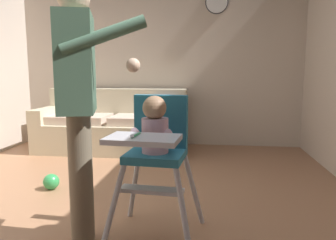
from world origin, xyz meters
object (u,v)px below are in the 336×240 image
object	(u,v)px
couch	(114,127)
toy_ball	(51,182)
wall_clock	(217,2)
high_chair	(156,140)
adult_standing	(79,102)

from	to	relation	value
couch	toy_ball	world-z (taller)	couch
couch	wall_clock	distance (m)	2.32
couch	high_chair	bearing A→B (deg)	22.74
couch	wall_clock	world-z (taller)	wall_clock
couch	wall_clock	xyz separation A→B (m)	(1.43, 0.48, 1.77)
adult_standing	wall_clock	xyz separation A→B (m)	(0.87, 3.03, 1.18)
couch	high_chair	size ratio (longest dim) A/B	2.16
high_chair	wall_clock	world-z (taller)	wall_clock
wall_clock	high_chair	bearing A→B (deg)	-98.21
high_chair	adult_standing	distance (m)	0.53
high_chair	wall_clock	bearing A→B (deg)	176.36
couch	high_chair	xyz separation A→B (m)	(1.01, -2.41, 0.33)
couch	wall_clock	bearing A→B (deg)	108.46
couch	toy_ball	bearing A→B (deg)	-4.25
high_chair	toy_ball	world-z (taller)	high_chair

